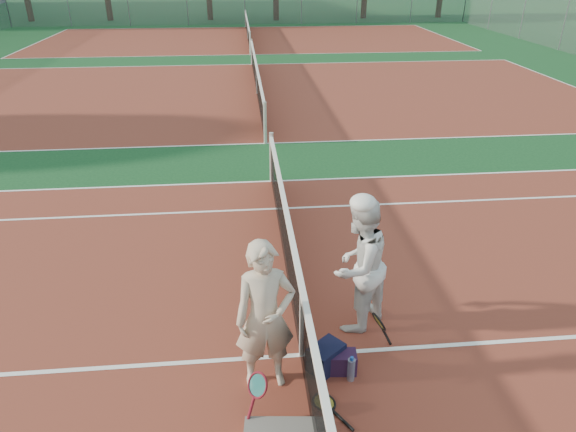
% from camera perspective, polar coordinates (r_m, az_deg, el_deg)
% --- Properties ---
extents(ground, '(130.00, 130.00, 0.00)m').
position_cam_1_polar(ground, '(6.56, 1.48, -15.21)').
color(ground, '#103E1C').
rests_on(ground, ground).
extents(court_main, '(23.77, 10.97, 0.01)m').
position_cam_1_polar(court_main, '(6.56, 1.48, -15.19)').
color(court_main, maroon).
rests_on(court_main, ground).
extents(court_far_a, '(23.77, 10.97, 0.01)m').
position_cam_1_polar(court_far_a, '(18.85, -3.46, 13.45)').
color(court_far_a, maroon).
rests_on(court_far_a, ground).
extents(court_far_b, '(23.77, 10.97, 0.01)m').
position_cam_1_polar(court_far_b, '(32.13, -4.49, 19.05)').
color(court_far_b, maroon).
rests_on(court_far_b, ground).
extents(net_main, '(0.10, 10.98, 1.02)m').
position_cam_1_polar(net_main, '(6.23, 1.53, -11.73)').
color(net_main, black).
rests_on(net_main, ground).
extents(net_far_a, '(0.10, 10.98, 1.02)m').
position_cam_1_polar(net_far_a, '(18.74, -3.50, 14.95)').
color(net_far_a, black).
rests_on(net_far_a, ground).
extents(net_far_b, '(0.10, 10.98, 1.02)m').
position_cam_1_polar(net_far_b, '(32.06, -4.52, 19.95)').
color(net_far_b, black).
rests_on(net_far_b, ground).
extents(fence_back, '(32.00, 0.06, 3.00)m').
position_cam_1_polar(fence_back, '(38.93, -4.84, 22.64)').
color(fence_back, slate).
rests_on(fence_back, ground).
extents(player_a, '(0.72, 0.52, 1.83)m').
position_cam_1_polar(player_a, '(5.65, -2.56, -11.17)').
color(player_a, '#C5B199').
rests_on(player_a, ground).
extents(player_b, '(1.12, 1.11, 1.83)m').
position_cam_1_polar(player_b, '(6.56, 7.85, -5.46)').
color(player_b, silver).
rests_on(player_b, ground).
extents(racket_red, '(0.40, 0.40, 0.55)m').
position_cam_1_polar(racket_red, '(5.72, -3.36, -19.33)').
color(racket_red, maroon).
rests_on(racket_red, ground).
extents(racket_black_held, '(0.36, 0.35, 0.55)m').
position_cam_1_polar(racket_black_held, '(6.56, 9.97, -12.55)').
color(racket_black_held, black).
rests_on(racket_black_held, ground).
extents(racket_spare, '(0.54, 0.65, 0.03)m').
position_cam_1_polar(racket_spare, '(6.02, 4.03, -19.96)').
color(racket_spare, black).
rests_on(racket_spare, ground).
extents(sports_bag_navy, '(0.50, 0.48, 0.33)m').
position_cam_1_polar(sports_bag_navy, '(6.30, 4.23, -15.40)').
color(sports_bag_navy, black).
rests_on(sports_bag_navy, ground).
extents(sports_bag_purple, '(0.35, 0.26, 0.27)m').
position_cam_1_polar(sports_bag_purple, '(6.31, 6.04, -15.83)').
color(sports_bag_purple, '#26102C').
rests_on(sports_bag_purple, ground).
extents(net_cover_canvas, '(0.95, 0.31, 0.10)m').
position_cam_1_polar(net_cover_canvas, '(5.73, 0.17, -22.50)').
color(net_cover_canvas, '#625E59').
rests_on(net_cover_canvas, ground).
extents(water_bottle, '(0.09, 0.09, 0.30)m').
position_cam_1_polar(water_bottle, '(6.20, 7.03, -16.60)').
color(water_bottle, '#AEC2DD').
rests_on(water_bottle, ground).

